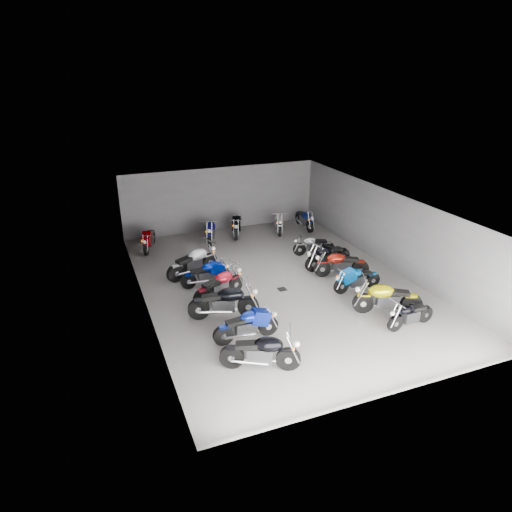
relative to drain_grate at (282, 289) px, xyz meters
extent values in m
plane|color=gray|center=(0.00, 0.50, -0.01)|extent=(14.00, 14.00, 0.00)
cube|color=slate|center=(0.00, 7.50, 1.59)|extent=(10.00, 0.10, 3.20)
cube|color=slate|center=(-5.00, 0.50, 1.59)|extent=(0.10, 14.00, 3.20)
cube|color=slate|center=(5.00, 0.50, 1.59)|extent=(0.10, 14.00, 3.20)
cube|color=black|center=(0.00, 0.50, 3.21)|extent=(10.00, 14.00, 0.04)
cube|color=black|center=(0.00, 0.00, 0.00)|extent=(0.32, 0.32, 0.01)
cylinder|color=black|center=(-1.89, -4.56, 0.34)|extent=(0.69, 0.42, 0.70)
cylinder|color=black|center=(-3.32, -3.90, 0.34)|extent=(0.70, 0.44, 0.70)
cube|color=#2D2D30|center=(-2.61, -4.23, 0.45)|extent=(0.78, 0.59, 0.44)
ellipsoid|color=black|center=(-2.39, -4.33, 0.80)|extent=(0.85, 0.71, 0.39)
cube|color=black|center=(-2.92, -4.08, 0.76)|extent=(0.73, 0.56, 0.20)
cylinder|color=black|center=(-1.73, -2.72, 0.32)|extent=(0.65, 0.13, 0.65)
cylinder|color=black|center=(-3.19, -2.73, 0.32)|extent=(0.65, 0.15, 0.65)
cube|color=#2D2D30|center=(-2.46, -2.72, 0.42)|extent=(0.66, 0.31, 0.40)
ellipsoid|color=navy|center=(-2.24, -2.72, 0.74)|extent=(0.69, 0.41, 0.36)
cube|color=black|center=(-2.78, -2.72, 0.70)|extent=(0.62, 0.29, 0.18)
cylinder|color=black|center=(-1.89, -1.37, 0.36)|extent=(0.75, 0.32, 0.73)
cylinder|color=black|center=(-3.49, -0.97, 0.36)|extent=(0.75, 0.34, 0.73)
cube|color=#2D2D30|center=(-2.69, -1.17, 0.47)|extent=(0.80, 0.51, 0.46)
ellipsoid|color=black|center=(-2.45, -1.23, 0.84)|extent=(0.87, 0.63, 0.41)
cube|color=black|center=(-3.05, -1.08, 0.79)|extent=(0.75, 0.48, 0.21)
cylinder|color=black|center=(-1.74, 0.41, 0.34)|extent=(0.69, 0.39, 0.68)
cylinder|color=black|center=(-3.17, -0.19, 0.34)|extent=(0.69, 0.41, 0.68)
cube|color=#2D2D30|center=(-2.46, 0.11, 0.44)|extent=(0.77, 0.57, 0.43)
ellipsoid|color=maroon|center=(-2.24, 0.20, 0.79)|extent=(0.84, 0.68, 0.39)
cube|color=black|center=(-2.77, -0.02, 0.74)|extent=(0.72, 0.53, 0.19)
cylinder|color=black|center=(-1.90, 1.39, 0.30)|extent=(0.61, 0.13, 0.61)
cylinder|color=black|center=(-3.28, 1.38, 0.30)|extent=(0.61, 0.15, 0.61)
cube|color=#2D2D30|center=(-2.59, 1.38, 0.39)|extent=(0.62, 0.29, 0.38)
ellipsoid|color=#01178E|center=(-2.38, 1.38, 0.70)|extent=(0.65, 0.39, 0.34)
cube|color=black|center=(-2.89, 1.38, 0.66)|extent=(0.58, 0.27, 0.17)
cylinder|color=black|center=(-2.07, 2.73, 0.36)|extent=(0.73, 0.40, 0.73)
cylinder|color=black|center=(-3.61, 2.13, 0.36)|extent=(0.74, 0.42, 0.73)
cube|color=#2D2D30|center=(-2.84, 2.43, 0.47)|extent=(0.82, 0.59, 0.46)
ellipsoid|color=#A4A5AB|center=(-2.61, 2.52, 0.84)|extent=(0.89, 0.71, 0.41)
cube|color=black|center=(-3.18, 2.30, 0.79)|extent=(0.76, 0.55, 0.21)
cylinder|color=black|center=(2.13, -4.00, 0.28)|extent=(0.58, 0.17, 0.57)
cylinder|color=black|center=(3.41, -3.87, 0.28)|extent=(0.58, 0.19, 0.57)
cube|color=#2D2D30|center=(2.77, -3.93, 0.37)|extent=(0.60, 0.32, 0.35)
ellipsoid|color=black|center=(2.58, -3.95, 0.65)|extent=(0.63, 0.41, 0.32)
cube|color=black|center=(3.05, -3.91, 0.61)|extent=(0.56, 0.30, 0.16)
cylinder|color=black|center=(1.85, -2.60, 0.36)|extent=(0.72, 0.42, 0.72)
cylinder|color=black|center=(3.35, -3.26, 0.36)|extent=(0.73, 0.44, 0.72)
cube|color=#2D2D30|center=(2.60, -2.93, 0.47)|extent=(0.81, 0.60, 0.45)
ellipsoid|color=#BAAE07|center=(2.37, -2.83, 0.83)|extent=(0.88, 0.72, 0.41)
cube|color=black|center=(2.93, -3.08, 0.78)|extent=(0.76, 0.56, 0.21)
cylinder|color=black|center=(1.90, -1.11, 0.30)|extent=(0.61, 0.14, 0.61)
cylinder|color=black|center=(3.28, -1.08, 0.30)|extent=(0.61, 0.16, 0.61)
cube|color=#2D2D30|center=(2.59, -1.09, 0.39)|extent=(0.62, 0.30, 0.38)
ellipsoid|color=#0355AD|center=(2.38, -1.10, 0.70)|extent=(0.65, 0.39, 0.34)
cube|color=black|center=(2.89, -1.09, 0.66)|extent=(0.59, 0.28, 0.17)
cylinder|color=black|center=(1.97, 0.46, 0.33)|extent=(0.68, 0.35, 0.68)
cylinder|color=black|center=(3.41, -0.05, 0.33)|extent=(0.69, 0.37, 0.68)
cube|color=#2D2D30|center=(2.69, 0.20, 0.44)|extent=(0.75, 0.53, 0.42)
ellipsoid|color=maroon|center=(2.47, 0.28, 0.78)|extent=(0.82, 0.64, 0.38)
cube|color=black|center=(3.01, 0.09, 0.73)|extent=(0.71, 0.49, 0.19)
cylinder|color=black|center=(1.84, 1.03, 0.34)|extent=(0.71, 0.25, 0.69)
cylinder|color=black|center=(3.39, 1.28, 0.34)|extent=(0.71, 0.27, 0.69)
cube|color=#2D2D30|center=(2.62, 1.15, 0.45)|extent=(0.75, 0.43, 0.43)
ellipsoid|color=black|center=(2.38, 1.12, 0.80)|extent=(0.80, 0.54, 0.39)
cube|color=black|center=(2.96, 1.21, 0.75)|extent=(0.70, 0.40, 0.20)
cylinder|color=black|center=(2.10, 2.77, 0.28)|extent=(0.59, 0.24, 0.58)
cylinder|color=black|center=(3.39, 2.49, 0.28)|extent=(0.60, 0.26, 0.58)
cube|color=#2D2D30|center=(2.74, 2.63, 0.37)|extent=(0.63, 0.39, 0.36)
ellipsoid|color=#AAA9AE|center=(2.55, 2.67, 0.66)|extent=(0.68, 0.49, 0.33)
cube|color=black|center=(3.03, 2.57, 0.63)|extent=(0.59, 0.37, 0.16)
cylinder|color=black|center=(-4.25, 5.30, 0.31)|extent=(0.34, 0.64, 0.63)
cylinder|color=black|center=(-3.75, 6.64, 0.31)|extent=(0.36, 0.65, 0.63)
cube|color=#2D2D30|center=(-4.00, 5.97, 0.41)|extent=(0.50, 0.71, 0.40)
ellipsoid|color=#A70006|center=(-4.08, 5.77, 0.73)|extent=(0.61, 0.77, 0.36)
cube|color=black|center=(-3.89, 6.27, 0.69)|extent=(0.47, 0.66, 0.18)
cylinder|color=black|center=(-1.33, 5.22, 0.35)|extent=(0.38, 0.72, 0.71)
cylinder|color=black|center=(-0.77, 6.73, 0.35)|extent=(0.40, 0.73, 0.71)
cube|color=#2D2D30|center=(-1.05, 5.98, 0.46)|extent=(0.56, 0.79, 0.44)
ellipsoid|color=navy|center=(-1.14, 5.75, 0.82)|extent=(0.68, 0.86, 0.40)
cube|color=black|center=(-0.93, 6.31, 0.77)|extent=(0.53, 0.74, 0.20)
cylinder|color=black|center=(0.13, 5.66, 0.33)|extent=(0.39, 0.68, 0.68)
cylinder|color=black|center=(0.73, 7.08, 0.33)|extent=(0.41, 0.69, 0.68)
cube|color=#2D2D30|center=(0.43, 6.37, 0.44)|extent=(0.56, 0.76, 0.42)
ellipsoid|color=black|center=(0.34, 6.16, 0.78)|extent=(0.67, 0.83, 0.38)
cube|color=black|center=(0.56, 6.68, 0.74)|extent=(0.53, 0.71, 0.19)
cylinder|color=black|center=(2.30, 5.36, 0.32)|extent=(0.35, 0.66, 0.66)
cylinder|color=black|center=(2.81, 6.76, 0.32)|extent=(0.37, 0.67, 0.66)
cube|color=#2D2D30|center=(2.55, 6.06, 0.43)|extent=(0.52, 0.73, 0.41)
ellipsoid|color=#B7B7BF|center=(2.48, 5.84, 0.76)|extent=(0.63, 0.80, 0.37)
cube|color=black|center=(2.67, 6.37, 0.71)|extent=(0.49, 0.69, 0.19)
cylinder|color=black|center=(3.95, 5.30, 0.32)|extent=(0.17, 0.65, 0.65)
cylinder|color=black|center=(4.05, 6.76, 0.32)|extent=(0.19, 0.66, 0.65)
cube|color=#2D2D30|center=(4.00, 6.03, 0.42)|extent=(0.35, 0.68, 0.40)
ellipsoid|color=navy|center=(3.98, 5.81, 0.74)|extent=(0.45, 0.71, 0.36)
cube|color=black|center=(4.02, 6.35, 0.70)|extent=(0.32, 0.63, 0.18)
camera|label=1|loc=(-6.57, -14.05, 7.86)|focal=32.00mm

